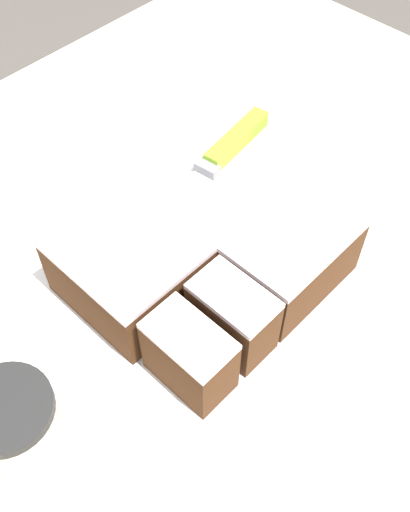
# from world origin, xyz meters

# --- Properties ---
(ground_plane) EXTENTS (8.00, 8.00, 0.00)m
(ground_plane) POSITION_xyz_m (0.00, 0.00, 0.00)
(ground_plane) COLOR #4C4742
(countertop) EXTENTS (1.40, 1.10, 0.92)m
(countertop) POSITION_xyz_m (0.00, 0.00, 0.46)
(countertop) COLOR beige
(countertop) RESTS_ON ground_plane
(cake_board) EXTENTS (0.36, 0.32, 0.01)m
(cake_board) POSITION_xyz_m (0.04, 0.01, 0.92)
(cake_board) COLOR silver
(cake_board) RESTS_ON countertop
(cake) EXTENTS (0.29, 0.26, 0.09)m
(cake) POSITION_xyz_m (0.04, 0.01, 0.97)
(cake) COLOR #472814
(cake) RESTS_ON cake_board
(knife) EXTENTS (0.28, 0.06, 0.02)m
(knife) POSITION_xyz_m (0.14, 0.08, 1.02)
(knife) COLOR silver
(knife) RESTS_ON cake
(coffee_cup) EXTENTS (0.09, 0.09, 0.09)m
(coffee_cup) POSITION_xyz_m (-0.24, -0.00, 0.96)
(coffee_cup) COLOR beige
(coffee_cup) RESTS_ON countertop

